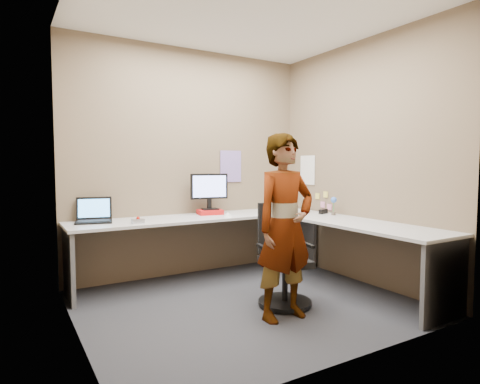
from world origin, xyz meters
TOP-DOWN VIEW (x-y plane):
  - ground at (0.00, 0.00)m, footprint 3.00×3.00m
  - wall_back at (0.00, 1.30)m, footprint 3.00×0.00m
  - wall_right at (1.50, 0.00)m, footprint 0.00×2.70m
  - wall_left at (-1.50, 0.00)m, footprint 0.00×2.70m
  - ceiling at (0.00, 0.00)m, footprint 3.00×3.00m
  - desk at (0.44, 0.39)m, footprint 2.98×2.58m
  - paper_ream at (0.15, 1.08)m, footprint 0.31×0.25m
  - monitor at (0.15, 1.09)m, footprint 0.45×0.16m
  - laptop at (-1.16, 1.13)m, footprint 0.41×0.36m
  - trackball_mouse at (-0.80, 0.80)m, footprint 0.12×0.08m
  - origami at (0.21, 0.75)m, footprint 0.10×0.10m
  - stapler at (1.36, 0.44)m, footprint 0.16×0.08m
  - flower at (1.36, 0.28)m, footprint 0.07×0.07m
  - calendar_purple at (0.55, 1.29)m, footprint 0.30×0.01m
  - calendar_white at (1.49, 0.90)m, footprint 0.01×0.28m
  - sticky_note_a at (1.49, 0.55)m, footprint 0.01×0.07m
  - sticky_note_b at (1.49, 0.60)m, footprint 0.01×0.07m
  - sticky_note_c at (1.49, 0.48)m, footprint 0.01×0.07m
  - sticky_note_d at (1.49, 0.70)m, footprint 0.01×0.07m
  - office_chair at (0.29, -0.18)m, footprint 0.53×0.51m
  - person at (0.10, -0.46)m, footprint 0.59×0.40m

SIDE VIEW (x-z plane):
  - ground at x=0.00m, z-range 0.00..0.00m
  - office_chair at x=0.29m, z-range -0.09..0.86m
  - desk at x=0.44m, z-range 0.22..0.95m
  - trackball_mouse at x=-0.80m, z-range 0.72..0.79m
  - stapler at x=1.36m, z-range 0.73..0.78m
  - paper_ream at x=0.15m, z-range 0.73..0.79m
  - origami at x=0.21m, z-range 0.73..0.79m
  - laptop at x=-1.16m, z-range 0.67..0.92m
  - person at x=0.10m, z-range 0.00..1.59m
  - sticky_note_c at x=1.49m, z-range 0.76..0.84m
  - sticky_note_b at x=1.49m, z-range 0.78..0.86m
  - flower at x=1.36m, z-range 0.77..0.98m
  - sticky_note_d at x=1.49m, z-range 0.88..0.96m
  - sticky_note_a at x=1.49m, z-range 0.91..0.99m
  - monitor at x=0.15m, z-range 0.83..1.25m
  - calendar_white at x=1.49m, z-range 1.06..1.44m
  - calendar_purple at x=0.55m, z-range 1.10..1.50m
  - wall_back at x=0.00m, z-range -0.15..2.85m
  - wall_right at x=1.50m, z-range 0.00..2.70m
  - wall_left at x=-1.50m, z-range 0.00..2.70m
  - ceiling at x=0.00m, z-range 2.70..2.70m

